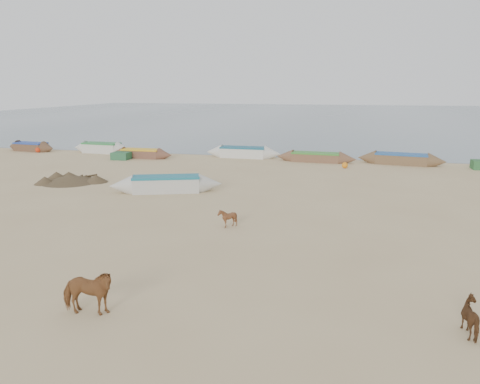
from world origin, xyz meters
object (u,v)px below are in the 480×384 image
calf_right (475,318)px  near_canoe (166,184)px  calf_front (227,218)px  cow_adult (87,292)px

calf_right → near_canoe: (-13.19, 13.02, 0.02)m
calf_right → near_canoe: 18.53m
calf_front → near_canoe: near_canoe is taller
calf_front → near_canoe: 7.73m
cow_adult → calf_right: cow_adult is taller
near_canoe → calf_front: bearing=-68.1°
cow_adult → calf_front: (1.55, 8.45, -0.22)m
calf_front → calf_right: calf_right is taller
cow_adult → calf_front: 8.60m
calf_front → near_canoe: size_ratio=0.13×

